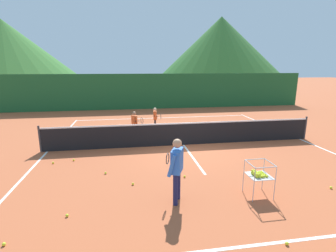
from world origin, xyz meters
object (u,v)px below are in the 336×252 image
at_px(student_1, 155,117).
at_px(tennis_ball_5, 53,163).
at_px(tennis_ball_3, 74,160).
at_px(instructor, 177,165).
at_px(student_0, 135,122).
at_px(tennis_ball_2, 67,215).
at_px(tennis_net, 184,134).
at_px(tennis_ball_0, 331,188).
at_px(tennis_ball_1, 4,244).
at_px(tennis_ball_8, 185,176).
at_px(tennis_ball_4, 106,173).
at_px(tennis_ball_6, 287,243).
at_px(ball_cart, 259,174).
at_px(tennis_ball_9, 176,156).
at_px(tennis_ball_10, 133,184).

bearing_deg(student_1, tennis_ball_5, -134.42).
bearing_deg(tennis_ball_3, instructor, -46.73).
distance_m(student_0, tennis_ball_2, 6.58).
distance_m(tennis_net, student_0, 2.56).
xyz_separation_m(tennis_ball_0, tennis_ball_1, (-7.80, -1.01, 0.00)).
bearing_deg(tennis_ball_8, tennis_ball_5, 157.04).
xyz_separation_m(tennis_ball_3, tennis_ball_4, (1.20, -1.31, 0.00)).
bearing_deg(tennis_ball_5, tennis_ball_6, -42.23).
xyz_separation_m(tennis_ball_1, tennis_ball_4, (1.62, 2.99, 0.00)).
height_order(ball_cart, tennis_ball_1, ball_cart).
height_order(tennis_ball_9, tennis_ball_10, same).
bearing_deg(tennis_ball_9, student_1, 93.96).
bearing_deg(tennis_ball_9, tennis_ball_4, -155.55).
relative_size(tennis_ball_1, tennis_ball_9, 1.00).
bearing_deg(tennis_ball_6, tennis_ball_2, 159.38).
xyz_separation_m(student_1, tennis_ball_6, (1.47, -9.06, -0.69)).
distance_m(tennis_ball_0, tennis_ball_3, 8.09).
bearing_deg(student_0, tennis_ball_5, -134.53).
relative_size(tennis_ball_4, tennis_ball_6, 1.00).
relative_size(tennis_net, ball_cart, 12.80).
xyz_separation_m(tennis_ball_0, tennis_ball_6, (-2.56, -1.83, 0.00)).
distance_m(instructor, tennis_ball_0, 4.41).
xyz_separation_m(student_1, tennis_ball_4, (-2.15, -5.24, -0.69)).
bearing_deg(student_1, tennis_ball_10, -102.24).
relative_size(tennis_ball_3, tennis_ball_4, 1.00).
relative_size(instructor, tennis_ball_9, 23.76).
distance_m(tennis_ball_5, tennis_ball_6, 7.39).
relative_size(tennis_net, tennis_ball_6, 169.25).
bearing_deg(tennis_ball_9, tennis_ball_10, -128.96).
bearing_deg(tennis_ball_0, tennis_ball_4, 162.18).
distance_m(tennis_ball_2, tennis_ball_8, 3.42).
bearing_deg(tennis_ball_9, ball_cart, -63.41).
relative_size(tennis_ball_8, tennis_ball_9, 1.00).
relative_size(tennis_ball_0, tennis_ball_8, 1.00).
bearing_deg(student_1, ball_cart, -75.74).
bearing_deg(student_1, tennis_ball_4, -112.33).
height_order(student_0, student_1, student_0).
bearing_deg(tennis_net, tennis_ball_1, -130.26).
distance_m(tennis_ball_3, tennis_ball_9, 3.65).
bearing_deg(ball_cart, student_0, 115.70).
relative_size(student_1, tennis_ball_4, 17.59).
bearing_deg(student_0, tennis_ball_8, -74.43).
distance_m(tennis_ball_0, tennis_ball_1, 7.86).
xyz_separation_m(tennis_ball_1, tennis_ball_2, (0.95, 0.78, 0.00)).
height_order(tennis_net, tennis_ball_9, tennis_net).
distance_m(instructor, ball_cart, 2.16).
relative_size(student_1, tennis_ball_5, 17.59).
bearing_deg(tennis_ball_2, tennis_ball_3, 98.76).
distance_m(student_0, tennis_ball_1, 7.62).
bearing_deg(tennis_ball_0, tennis_ball_2, -178.14).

